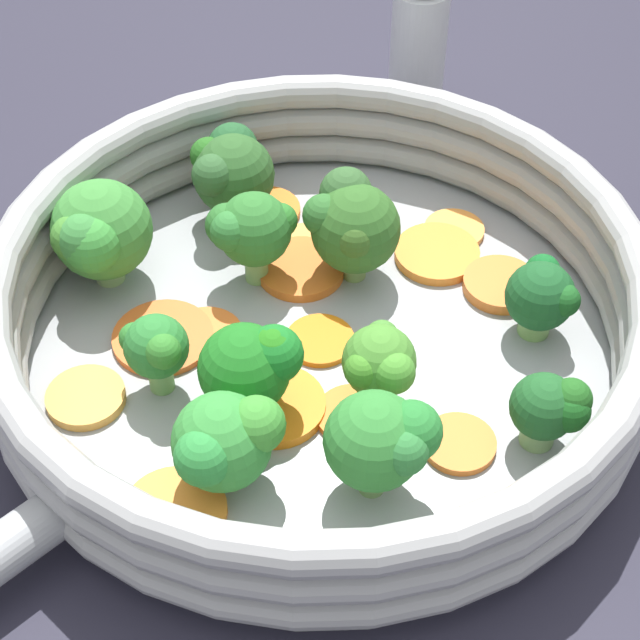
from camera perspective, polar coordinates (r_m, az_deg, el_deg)
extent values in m
plane|color=#201F2C|center=(0.50, 0.00, -2.01)|extent=(4.00, 4.00, 0.00)
cylinder|color=#939699|center=(0.50, 0.00, -1.62)|extent=(0.28, 0.28, 0.01)
torus|color=#989998|center=(0.49, 0.00, -0.52)|extent=(0.30, 0.30, 0.02)
torus|color=#989998|center=(0.47, 0.00, 0.94)|extent=(0.30, 0.30, 0.02)
torus|color=#989998|center=(0.46, 0.00, 2.47)|extent=(0.30, 0.30, 0.02)
sphere|color=#969A9B|center=(0.46, -14.74, -6.77)|extent=(0.01, 0.01, 0.01)
sphere|color=#959596|center=(0.42, -9.48, -12.23)|extent=(0.01, 0.01, 0.01)
cylinder|color=orange|center=(0.46, -2.33, -4.62)|extent=(0.06, 0.06, 0.01)
cylinder|color=orange|center=(0.44, -7.77, -10.09)|extent=(0.06, 0.06, 0.00)
cylinder|color=orange|center=(0.52, 9.61, 1.88)|extent=(0.05, 0.05, 0.01)
cylinder|color=orange|center=(0.52, -1.03, 2.75)|extent=(0.06, 0.06, 0.00)
cylinder|color=#F99B3E|center=(0.54, -0.86, 4.00)|extent=(0.04, 0.04, 0.00)
cylinder|color=orange|center=(0.54, 6.26, 3.54)|extent=(0.04, 0.04, 0.00)
cylinder|color=#D65D22|center=(0.50, -8.38, -0.93)|extent=(0.06, 0.06, 0.00)
cylinder|color=#F9953B|center=(0.55, 7.17, 4.78)|extent=(0.03, 0.03, 0.00)
cylinder|color=orange|center=(0.50, -6.13, -0.83)|extent=(0.04, 0.04, 0.00)
cylinder|color=orange|center=(0.56, -2.92, 5.85)|extent=(0.05, 0.05, 0.00)
cylinder|color=orange|center=(0.46, 1.80, -5.09)|extent=(0.05, 0.05, 0.00)
cylinder|color=orange|center=(0.46, 7.43, -6.55)|extent=(0.04, 0.04, 0.00)
cylinder|color=orange|center=(0.49, -0.55, -1.35)|extent=(0.04, 0.04, 0.00)
cylinder|color=gold|center=(0.48, -12.39, -4.05)|extent=(0.04, 0.04, 0.00)
cylinder|color=#7BA463|center=(0.46, 11.57, -5.74)|extent=(0.01, 0.01, 0.01)
sphere|color=#1B5022|center=(0.45, 11.84, -4.54)|extent=(0.03, 0.03, 0.03)
sphere|color=#194E1D|center=(0.44, 13.22, -4.29)|extent=(0.01, 0.01, 0.01)
sphere|color=#164F19|center=(0.45, 13.11, -4.72)|extent=(0.02, 0.02, 0.02)
sphere|color=#1C541A|center=(0.45, 13.22, -4.14)|extent=(0.02, 0.02, 0.02)
cylinder|color=#84AC64|center=(0.52, -3.42, 3.12)|extent=(0.01, 0.01, 0.02)
sphere|color=#2A6828|center=(0.50, -3.52, 4.86)|extent=(0.04, 0.04, 0.04)
sphere|color=#2B6C2D|center=(0.50, -4.78, 4.74)|extent=(0.02, 0.02, 0.02)
sphere|color=#276923|center=(0.50, -2.14, 5.34)|extent=(0.02, 0.02, 0.02)
sphere|color=#276226|center=(0.50, -4.96, 5.05)|extent=(0.02, 0.02, 0.02)
cylinder|color=#70A854|center=(0.46, 3.08, -3.70)|extent=(0.02, 0.02, 0.02)
sphere|color=#417F2C|center=(0.45, 3.17, -2.22)|extent=(0.03, 0.03, 0.03)
sphere|color=#43882C|center=(0.44, 3.95, -2.81)|extent=(0.02, 0.02, 0.02)
sphere|color=#3B7C23|center=(0.44, 2.26, -2.69)|extent=(0.02, 0.02, 0.02)
sphere|color=#407A2D|center=(0.45, 3.31, -0.90)|extent=(0.01, 0.01, 0.01)
cylinder|color=#77944F|center=(0.52, 1.85, 3.14)|extent=(0.01, 0.01, 0.02)
sphere|color=#2C5921|center=(0.50, 1.91, 4.90)|extent=(0.04, 0.04, 0.04)
sphere|color=#2D5428|center=(0.51, 1.39, 6.77)|extent=(0.03, 0.03, 0.03)
sphere|color=#31551E|center=(0.49, 2.37, 4.19)|extent=(0.02, 0.02, 0.02)
sphere|color=#2A5F27|center=(0.50, 0.20, 5.61)|extent=(0.02, 0.02, 0.02)
cylinder|color=#8CB66D|center=(0.55, -4.50, 6.14)|extent=(0.01, 0.01, 0.02)
sphere|color=#285223|center=(0.54, -4.62, 7.73)|extent=(0.04, 0.04, 0.04)
sphere|color=#2B5429|center=(0.53, -5.73, 7.69)|extent=(0.02, 0.02, 0.02)
sphere|color=#1E4D26|center=(0.55, -4.68, 9.12)|extent=(0.03, 0.03, 0.03)
sphere|color=#21581A|center=(0.54, -5.97, 8.72)|extent=(0.02, 0.02, 0.02)
cylinder|color=#80AC5D|center=(0.50, 11.40, -0.02)|extent=(0.01, 0.01, 0.01)
sphere|color=#184C22|center=(0.49, 11.66, 1.26)|extent=(0.03, 0.03, 0.03)
sphere|color=#174F1C|center=(0.49, 12.86, 1.04)|extent=(0.02, 0.02, 0.02)
sphere|color=#125521|center=(0.50, 11.78, 2.53)|extent=(0.02, 0.02, 0.02)
cylinder|color=#668D4B|center=(0.43, 2.80, -8.17)|extent=(0.01, 0.01, 0.02)
sphere|color=#2D782F|center=(0.42, 2.90, -6.45)|extent=(0.04, 0.04, 0.04)
sphere|color=#24732D|center=(0.41, 4.89, -5.93)|extent=(0.02, 0.02, 0.02)
sphere|color=#2A7032|center=(0.41, 4.49, -6.98)|extent=(0.02, 0.02, 0.02)
cylinder|color=#8AAF6D|center=(0.53, -11.22, 2.92)|extent=(0.01, 0.01, 0.02)
sphere|color=#377D33|center=(0.51, -11.57, 4.75)|extent=(0.05, 0.05, 0.05)
sphere|color=#327733|center=(0.50, -12.43, 4.23)|extent=(0.02, 0.02, 0.02)
sphere|color=#358633|center=(0.50, -12.07, 4.00)|extent=(0.03, 0.03, 0.03)
sphere|color=#397829|center=(0.50, -12.96, 4.29)|extent=(0.02, 0.02, 0.02)
cylinder|color=#628849|center=(0.44, -5.11, -7.98)|extent=(0.01, 0.01, 0.02)
sphere|color=#318334|center=(0.42, -5.27, -6.47)|extent=(0.04, 0.04, 0.04)
sphere|color=#2F7A37|center=(0.43, -3.68, -5.38)|extent=(0.02, 0.02, 0.02)
sphere|color=#38872E|center=(0.42, -3.41, -5.60)|extent=(0.02, 0.02, 0.02)
sphere|color=#298136|center=(0.41, -5.65, -7.52)|extent=(0.02, 0.02, 0.02)
cylinder|color=#6DA65B|center=(0.47, -8.50, -2.80)|extent=(0.01, 0.01, 0.02)
sphere|color=#28712D|center=(0.46, -8.73, -1.40)|extent=(0.03, 0.03, 0.03)
sphere|color=#2E7427|center=(0.45, -8.36, -1.67)|extent=(0.02, 0.02, 0.02)
sphere|color=#296C26|center=(0.46, -9.85, -0.96)|extent=(0.01, 0.01, 0.01)
cylinder|color=#7BAC5E|center=(0.46, -3.95, -4.20)|extent=(0.02, 0.02, 0.02)
sphere|color=#1A661C|center=(0.45, -4.07, -2.62)|extent=(0.04, 0.04, 0.04)
sphere|color=#1F6B15|center=(0.44, -2.33, -1.80)|extent=(0.02, 0.02, 0.02)
sphere|color=#176B21|center=(0.44, -2.33, -1.90)|extent=(0.03, 0.03, 0.03)
cylinder|color=silver|center=(0.65, 5.27, 14.31)|extent=(0.03, 0.03, 0.07)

